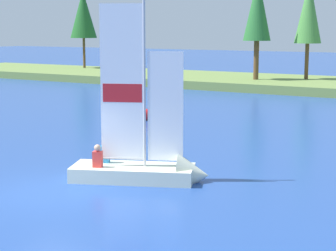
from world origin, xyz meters
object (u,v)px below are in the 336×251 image
Objects in this scene: shoreline_tree_left at (83,14)px; channel_buoy at (146,114)px; shoreline_tree_midleft at (257,9)px; shoreline_tree_centre at (309,11)px; sailboat at (154,167)px.

shoreline_tree_left is 31.14m from channel_buoy.
shoreline_tree_midleft is at bearing 94.69° from channel_buoy.
shoreline_tree_midleft is 1.03× the size of shoreline_tree_centre.
shoreline_tree_midleft reaches higher than channel_buoy.
shoreline_tree_centre reaches higher than channel_buoy.
sailboat is at bearing -55.99° from channel_buoy.
shoreline_tree_left is 13.18× the size of channel_buoy.
shoreline_tree_left is at bearing 169.10° from shoreline_tree_midleft.
channel_buoy is at bearing -45.64° from shoreline_tree_left.
sailboat is (4.85, -30.15, -5.41)m from shoreline_tree_centre.
shoreline_tree_centre is at bearing 34.43° from shoreline_tree_midleft.
sailboat is at bearing -48.53° from shoreline_tree_left.
shoreline_tree_left is at bearing 134.36° from channel_buoy.
sailboat is 11.89m from channel_buoy.
shoreline_tree_midleft is 3.98m from shoreline_tree_centre.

